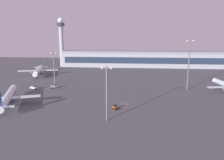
% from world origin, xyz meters
% --- Properties ---
extents(ground_plane, '(416.00, 416.00, 0.00)m').
position_xyz_m(ground_plane, '(0.00, 0.00, 0.00)').
color(ground_plane, '#4C4C51').
extents(terminal_building, '(165.36, 22.40, 16.40)m').
position_xyz_m(terminal_building, '(13.36, 129.99, 8.09)').
color(terminal_building, '#9EA3AD').
rests_on(terminal_building, ground).
extents(control_tower, '(8.00, 8.00, 50.07)m').
position_xyz_m(control_tower, '(-70.68, 124.81, 28.47)').
color(control_tower, '#A8A8B2').
rests_on(control_tower, ground).
extents(airplane_terminal_side, '(30.16, 38.28, 10.19)m').
position_xyz_m(airplane_terminal_side, '(-57.05, -7.03, 3.85)').
color(airplane_terminal_side, silver).
rests_on(airplane_terminal_side, ground).
extents(airplane_taxiway_distant, '(32.35, 41.20, 10.76)m').
position_xyz_m(airplane_taxiway_distant, '(-74.80, 72.04, 4.07)').
color(airplane_taxiway_distant, white).
rests_on(airplane_taxiway_distant, ground).
extents(baggage_tractor, '(4.58, 3.40, 2.25)m').
position_xyz_m(baggage_tractor, '(-46.48, 29.03, 1.18)').
color(baggage_tractor, gray).
rests_on(baggage_tractor, ground).
extents(pushback_tug, '(3.50, 3.38, 2.05)m').
position_xyz_m(pushback_tug, '(-4.41, -8.33, 1.07)').
color(pushback_tug, '#D85919').
rests_on(pushback_tug, ground).
extents(maintenance_van, '(4.25, 2.23, 2.25)m').
position_xyz_m(maintenance_van, '(-57.98, 24.57, 1.18)').
color(maintenance_van, white).
rests_on(maintenance_van, ground).
extents(apron_light_west, '(4.80, 0.90, 22.02)m').
position_xyz_m(apron_light_west, '(-49.97, 40.58, 12.79)').
color(apron_light_west, slate).
rests_on(apron_light_west, ground).
extents(apron_light_east, '(4.80, 0.90, 22.10)m').
position_xyz_m(apron_light_east, '(-6.53, -22.81, 12.83)').
color(apron_light_east, slate).
rests_on(apron_light_east, ground).
extents(apron_light_central, '(4.80, 0.90, 30.82)m').
position_xyz_m(apron_light_central, '(37.50, 31.40, 17.31)').
color(apron_light_central, slate).
rests_on(apron_light_central, ground).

